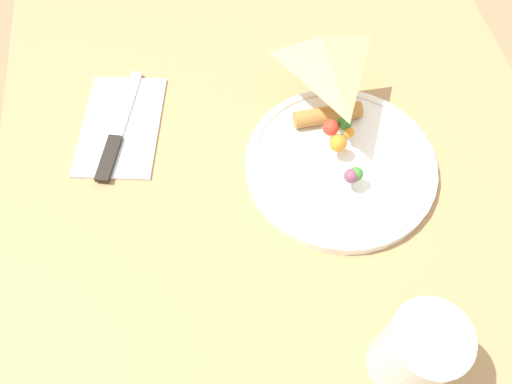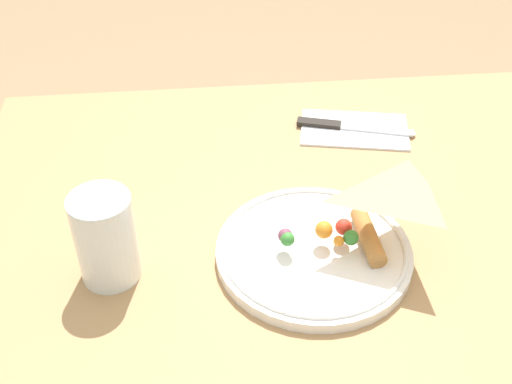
% 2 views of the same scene
% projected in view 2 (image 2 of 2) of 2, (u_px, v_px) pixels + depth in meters
% --- Properties ---
extents(dining_table, '(0.99, 0.78, 0.78)m').
position_uv_depth(dining_table, '(300.00, 279.00, 1.00)').
color(dining_table, '#A87F51').
rests_on(dining_table, ground_plane).
extents(plate_pizza, '(0.26, 0.26, 0.05)m').
position_uv_depth(plate_pizza, '(317.00, 249.00, 0.85)').
color(plate_pizza, white).
rests_on(plate_pizza, dining_table).
extents(milk_glass, '(0.08, 0.08, 0.13)m').
position_uv_depth(milk_glass, '(106.00, 242.00, 0.80)').
color(milk_glass, white).
rests_on(milk_glass, dining_table).
extents(napkin_folded, '(0.20, 0.14, 0.00)m').
position_uv_depth(napkin_folded, '(354.00, 130.00, 1.10)').
color(napkin_folded, silver).
rests_on(napkin_folded, dining_table).
extents(butter_knife, '(0.20, 0.07, 0.01)m').
position_uv_depth(butter_knife, '(349.00, 127.00, 1.09)').
color(butter_knife, black).
rests_on(butter_knife, napkin_folded).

